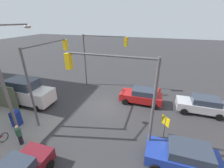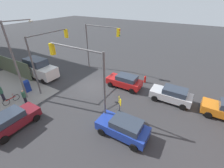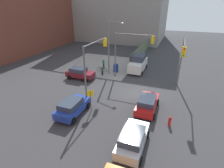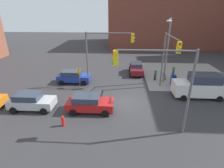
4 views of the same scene
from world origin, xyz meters
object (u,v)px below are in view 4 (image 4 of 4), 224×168
object	(u,v)px
sedan_blue	(73,77)
pedestrian_crossing	(155,74)
sedan_silver	(31,101)
bicycle_leaning_on_fence	(164,76)
coupe_red	(89,103)
van_white_delivery	(200,86)
pedestrian_waiting	(173,72)
coupe_maroon	(136,68)
traffic_signal_ne_corner	(168,53)
fire_hydrant	(63,121)
mailbox_blue	(173,79)
traffic_signal_nw_corner	(105,48)
street_lamp_corner	(167,47)
traffic_signal_se_corner	(161,76)

from	to	relation	value
sedan_blue	pedestrian_crossing	size ratio (longest dim) A/B	2.61
sedan_silver	bicycle_leaning_on_fence	bearing A→B (deg)	31.79
coupe_red	van_white_delivery	size ratio (longest dim) A/B	0.79
van_white_delivery	coupe_red	bearing A→B (deg)	-162.35
van_white_delivery	pedestrian_waiting	distance (m)	5.77
coupe_maroon	bicycle_leaning_on_fence	size ratio (longest dim) A/B	2.33
sedan_silver	van_white_delivery	size ratio (longest dim) A/B	0.77
traffic_signal_ne_corner	sedan_blue	bearing A→B (deg)	166.75
fire_hydrant	pedestrian_waiting	size ratio (longest dim) A/B	0.52
coupe_red	pedestrian_crossing	bearing A→B (deg)	48.19
mailbox_blue	coupe_red	world-z (taller)	coupe_red
van_white_delivery	bicycle_leaning_on_fence	world-z (taller)	van_white_delivery
coupe_maroon	bicycle_leaning_on_fence	distance (m)	4.24
traffic_signal_nw_corner	coupe_red	distance (m)	7.43
traffic_signal_nw_corner	pedestrian_waiting	xyz separation A→B (m)	(9.12, 2.90, -3.70)
coupe_maroon	pedestrian_crossing	size ratio (longest dim) A/B	2.56
fire_hydrant	bicycle_leaning_on_fence	size ratio (longest dim) A/B	0.54
mailbox_blue	sedan_blue	bearing A→B (deg)	-179.92
traffic_signal_ne_corner	pedestrian_waiting	bearing A→B (deg)	65.37
traffic_signal_nw_corner	sedan_silver	size ratio (longest dim) A/B	1.56
mailbox_blue	coupe_red	xyz separation A→B (m)	(-9.44, -6.82, 0.08)
coupe_red	coupe_maroon	size ratio (longest dim) A/B	1.05
street_lamp_corner	bicycle_leaning_on_fence	distance (m)	4.72
pedestrian_crossing	bicycle_leaning_on_fence	xyz separation A→B (m)	(1.40, 0.70, -0.48)
traffic_signal_nw_corner	traffic_signal_ne_corner	world-z (taller)	same
fire_hydrant	sedan_blue	world-z (taller)	sedan_blue
traffic_signal_ne_corner	pedestrian_crossing	xyz separation A→B (m)	(-0.30, 4.12, -3.81)
traffic_signal_nw_corner	street_lamp_corner	distance (m)	7.47
coupe_maroon	pedestrian_waiting	size ratio (longest dim) A/B	2.26
pedestrian_waiting	bicycle_leaning_on_fence	world-z (taller)	pedestrian_waiting
mailbox_blue	sedan_blue	distance (m)	12.74
fire_hydrant	van_white_delivery	bearing A→B (deg)	24.56
pedestrian_waiting	sedan_blue	bearing A→B (deg)	-153.70
traffic_signal_ne_corner	van_white_delivery	bearing A→B (deg)	-9.14
sedan_silver	pedestrian_waiting	bearing A→B (deg)	30.34
traffic_signal_nw_corner	traffic_signal_se_corner	distance (m)	10.15
coupe_red	van_white_delivery	distance (m)	11.93
street_lamp_corner	coupe_red	bearing A→B (deg)	-138.87
street_lamp_corner	pedestrian_crossing	world-z (taller)	street_lamp_corner
traffic_signal_ne_corner	sedan_silver	world-z (taller)	traffic_signal_ne_corner
street_lamp_corner	pedestrian_waiting	bearing A→B (deg)	48.66
sedan_silver	sedan_blue	distance (m)	7.09
sedan_silver	pedestrian_crossing	size ratio (longest dim) A/B	2.61
traffic_signal_ne_corner	traffic_signal_se_corner	bearing A→B (deg)	-107.26
sedan_silver	coupe_maroon	bearing A→B (deg)	45.40
bicycle_leaning_on_fence	sedan_blue	bearing A→B (deg)	-169.66
pedestrian_waiting	coupe_red	bearing A→B (deg)	-121.42
coupe_maroon	pedestrian_crossing	distance (m)	3.48
street_lamp_corner	pedestrian_waiting	distance (m)	4.57
mailbox_blue	fire_hydrant	bearing A→B (deg)	-140.60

